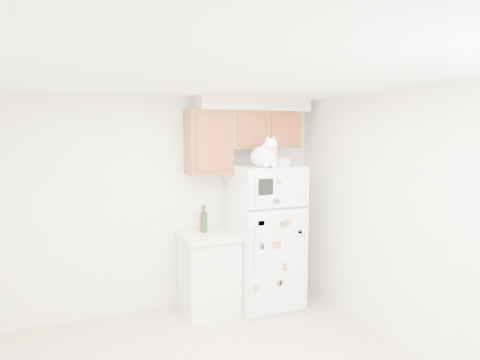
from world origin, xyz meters
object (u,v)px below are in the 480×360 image
cat (266,155)px  storage_box_front (282,162)px  refrigerator (265,236)px  storage_box_back (278,161)px  base_counter (209,273)px  bottle_amber (202,219)px  bottle_green (204,218)px

cat → storage_box_front: (0.25, 0.09, -0.09)m
refrigerator → storage_box_back: bearing=5.2°
base_counter → storage_box_front: bearing=-14.7°
bottle_amber → cat: bearing=-38.7°
cat → storage_box_front: 0.28m
storage_box_front → base_counter: bearing=153.0°
storage_box_back → base_counter: bearing=-166.3°
refrigerator → bottle_green: size_ratio=5.18×
storage_box_front → bottle_amber: (-0.85, 0.39, -0.68)m
bottle_amber → storage_box_front: bearing=-24.5°
cat → storage_box_front: cat is taller
storage_box_front → refrigerator: bearing=121.9°
refrigerator → bottle_amber: (-0.71, 0.24, 0.22)m
refrigerator → bottle_green: 0.76m
base_counter → cat: 1.52m
base_counter → storage_box_front: 1.54m
bottle_green → storage_box_back: bearing=-11.8°
refrigerator → cat: bearing=-115.8°
base_counter → storage_box_back: (0.86, -0.06, 1.29)m
base_counter → storage_box_back: storage_box_back is taller
base_counter → bottle_green: bottle_green is taller
refrigerator → cat: 1.02m
refrigerator → bottle_amber: 0.78m
refrigerator → bottle_green: bearing=164.2°
storage_box_back → storage_box_front: size_ratio=1.20×
cat → bottle_amber: bearing=141.3°
refrigerator → base_counter: 0.79m
storage_box_back → bottle_amber: (-0.88, 0.23, -0.68)m
bottle_green → base_counter: bearing=-85.1°
storage_box_back → refrigerator: bearing=-157.3°
storage_box_front → storage_box_back: bearing=66.7°
base_counter → bottle_amber: (-0.02, 0.17, 0.61)m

